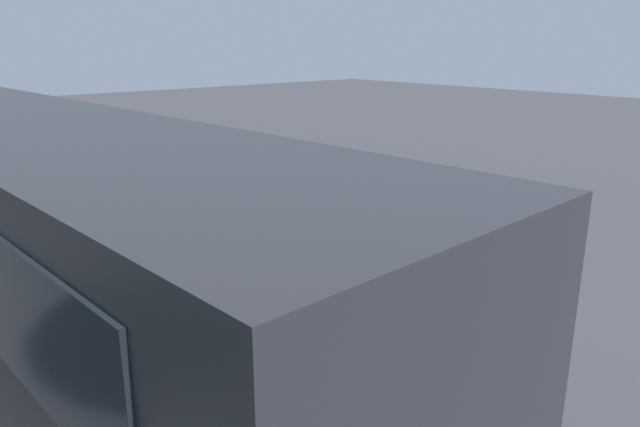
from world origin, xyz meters
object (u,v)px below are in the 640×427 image
object	(u,v)px
spectator_left	(295,272)
spectator_centre	(263,249)
spectator_far_left	(373,290)
traffic_cone	(416,243)
tour_bus	(52,255)
spectator_far_right	(163,214)
stunt_motorcycle	(364,183)
spectator_right	(220,226)

from	to	relation	value
spectator_left	spectator_centre	size ratio (longest dim) A/B	1.03
spectator_far_left	spectator_left	world-z (taller)	spectator_left
traffic_cone	tour_bus	bearing A→B (deg)	89.23
spectator_left	spectator_far_right	world-z (taller)	spectator_far_right
tour_bus	spectator_far_right	size ratio (longest dim) A/B	6.61
spectator_far_right	stunt_motorcycle	size ratio (longest dim) A/B	0.89
spectator_right	spectator_far_right	bearing A→B (deg)	13.76
stunt_motorcycle	traffic_cone	size ratio (longest dim) A/B	3.05
spectator_far_right	stunt_motorcycle	world-z (taller)	stunt_motorcycle
spectator_right	traffic_cone	size ratio (longest dim) A/B	2.80
spectator_left	spectator_far_right	xyz separation A→B (m)	(3.79, 0.06, 0.02)
tour_bus	traffic_cone	distance (m)	6.78
spectator_right	traffic_cone	world-z (taller)	spectator_right
spectator_far_left	spectator_left	bearing A→B (deg)	18.18
tour_bus	stunt_motorcycle	bearing A→B (deg)	-75.46
traffic_cone	spectator_right	bearing A→B (deg)	68.57
tour_bus	stunt_motorcycle	xyz separation A→B (m)	(1.86, -7.17, -0.59)
spectator_far_right	traffic_cone	xyz separation A→B (m)	(-2.79, -3.88, -0.72)
tour_bus	spectator_left	xyz separation A→B (m)	(-1.09, -2.82, -0.63)
spectator_centre	stunt_motorcycle	distance (m)	4.45
tour_bus	spectator_centre	bearing A→B (deg)	-89.05
spectator_left	stunt_motorcycle	distance (m)	5.25
spectator_far_right	spectator_centre	bearing A→B (deg)	-172.68
spectator_centre	spectator_far_right	bearing A→B (deg)	7.32
spectator_far_right	stunt_motorcycle	xyz separation A→B (m)	(-0.84, -4.40, 0.03)
spectator_left	spectator_far_right	bearing A→B (deg)	0.86
tour_bus	stunt_motorcycle	distance (m)	7.43
spectator_far_left	traffic_cone	distance (m)	4.12
spectator_left	spectator_right	xyz separation A→B (m)	(2.39, -0.29, 0.04)
spectator_left	spectator_centre	distance (m)	1.18
stunt_motorcycle	traffic_cone	world-z (taller)	stunt_motorcycle
spectator_far_right	tour_bus	bearing A→B (deg)	134.32
spectator_far_right	traffic_cone	bearing A→B (deg)	-125.70
tour_bus	stunt_motorcycle	size ratio (longest dim) A/B	5.90
tour_bus	spectator_left	world-z (taller)	tour_bus
spectator_right	traffic_cone	xyz separation A→B (m)	(-1.39, -3.54, -0.75)
stunt_motorcycle	spectator_far_left	bearing A→B (deg)	135.83
spectator_far_left	spectator_centre	xyz separation A→B (m)	(2.28, 0.09, -0.02)
spectator_far_left	spectator_centre	distance (m)	2.28
spectator_left	spectator_right	distance (m)	2.41
spectator_centre	spectator_far_right	world-z (taller)	spectator_far_right
spectator_left	spectator_centre	xyz separation A→B (m)	(1.14, -0.28, -0.03)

